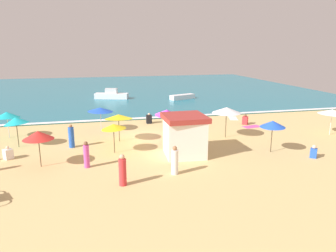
# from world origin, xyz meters

# --- Properties ---
(ground_plane) EXTENTS (60.00, 60.00, 0.00)m
(ground_plane) POSITION_xyz_m (0.00, 0.00, 0.00)
(ground_plane) COLOR #D8B775
(ocean_water) EXTENTS (60.00, 44.00, 0.10)m
(ocean_water) POSITION_xyz_m (0.00, 28.00, 0.05)
(ocean_water) COLOR teal
(ocean_water) RESTS_ON ground_plane
(wave_breaker_foam) EXTENTS (57.00, 0.70, 0.01)m
(wave_breaker_foam) POSITION_xyz_m (0.00, 6.30, 0.10)
(wave_breaker_foam) COLOR white
(wave_breaker_foam) RESTS_ON ocean_water
(lifeguard_cabana) EXTENTS (2.55, 2.69, 2.56)m
(lifeguard_cabana) POSITION_xyz_m (1.60, -4.54, 1.30)
(lifeguard_cabana) COLOR white
(lifeguard_cabana) RESTS_ON ground_plane
(beach_umbrella_0) EXTENTS (2.27, 2.27, 2.11)m
(beach_umbrella_0) POSITION_xyz_m (7.24, -5.31, 1.87)
(beach_umbrella_0) COLOR #4C3823
(beach_umbrella_0) RESTS_ON ground_plane
(beach_umbrella_1) EXTENTS (2.22, 2.20, 2.17)m
(beach_umbrella_1) POSITION_xyz_m (-8.94, -0.31, 1.86)
(beach_umbrella_1) COLOR #4C3823
(beach_umbrella_1) RESTS_ON ground_plane
(beach_umbrella_2) EXTENTS (2.24, 2.26, 2.07)m
(beach_umbrella_2) POSITION_xyz_m (-2.12, -0.53, 1.82)
(beach_umbrella_2) COLOR #4C3823
(beach_umbrella_2) RESTS_ON ground_plane
(beach_umbrella_3) EXTENTS (3.05, 3.05, 2.32)m
(beach_umbrella_3) POSITION_xyz_m (5.78, -1.37, 2.09)
(beach_umbrella_3) COLOR #4C3823
(beach_umbrella_3) RESTS_ON ground_plane
(beach_umbrella_4) EXTENTS (2.32, 2.32, 2.11)m
(beach_umbrella_4) POSITION_xyz_m (-6.94, -4.59, 1.86)
(beach_umbrella_4) COLOR #4C3823
(beach_umbrella_4) RESTS_ON ground_plane
(beach_umbrella_5) EXTENTS (2.05, 2.03, 1.98)m
(beach_umbrella_5) POSITION_xyz_m (-3.29, 2.71, 1.77)
(beach_umbrella_5) COLOR silver
(beach_umbrella_5) RESTS_ON ground_plane
(beach_umbrella_6) EXTENTS (2.12, 2.11, 2.05)m
(beach_umbrella_6) POSITION_xyz_m (14.00, -2.58, 1.81)
(beach_umbrella_6) COLOR silver
(beach_umbrella_6) RESTS_ON ground_plane
(beach_umbrella_7) EXTENTS (1.87, 1.86, 1.96)m
(beach_umbrella_7) POSITION_xyz_m (-2.66, -3.09, 1.75)
(beach_umbrella_7) COLOR #4C3823
(beach_umbrella_7) RESTS_ON ground_plane
(beach_umbrella_8) EXTENTS (1.97, 2.00, 2.07)m
(beach_umbrella_8) POSITION_xyz_m (-10.09, 2.29, 1.76)
(beach_umbrella_8) COLOR silver
(beach_umbrella_8) RESTS_ON ground_plane
(beach_umbrella_9) EXTENTS (2.44, 2.44, 2.35)m
(beach_umbrella_9) POSITION_xyz_m (1.31, -1.00, 2.04)
(beach_umbrella_9) COLOR #4C3823
(beach_umbrella_9) RESTS_ON ground_plane
(beachgoer_0) EXTENTS (0.54, 0.54, 0.82)m
(beachgoer_0) POSITION_xyz_m (9.21, -6.91, 0.35)
(beachgoer_0) COLOR blue
(beachgoer_0) RESTS_ON ground_plane
(beachgoer_1) EXTENTS (0.46, 0.46, 1.58)m
(beachgoer_1) POSITION_xyz_m (0.21, -7.46, 0.73)
(beachgoer_1) COLOR white
(beachgoer_1) RESTS_ON ground_plane
(beachgoer_2) EXTENTS (0.47, 0.47, 0.94)m
(beachgoer_2) POSITION_xyz_m (0.96, 4.44, 0.40)
(beachgoer_2) COLOR black
(beachgoer_2) RESTS_ON ground_plane
(beachgoer_3) EXTENTS (0.62, 0.62, 0.92)m
(beachgoer_3) POSITION_xyz_m (9.12, 2.05, 0.39)
(beachgoer_3) COLOR red
(beachgoer_3) RESTS_ON ground_plane
(beachgoer_4) EXTENTS (0.42, 0.42, 1.61)m
(beachgoer_4) POSITION_xyz_m (-5.40, -1.25, 0.74)
(beachgoer_4) COLOR blue
(beachgoer_4) RESTS_ON ground_plane
(beachgoer_6) EXTENTS (0.66, 0.66, 0.82)m
(beachgoer_6) POSITION_xyz_m (-9.06, -2.76, 0.33)
(beachgoer_6) COLOR white
(beachgoer_6) RESTS_ON ground_plane
(beachgoer_7) EXTENTS (0.42, 0.42, 1.61)m
(beachgoer_7) POSITION_xyz_m (-2.64, -8.23, 0.75)
(beachgoer_7) COLOR red
(beachgoer_7) RESTS_ON ground_plane
(beachgoer_9) EXTENTS (0.35, 0.35, 1.54)m
(beachgoer_9) POSITION_xyz_m (-4.38, -5.33, 0.72)
(beachgoer_9) COLOR #D84CA5
(beachgoer_9) RESTS_ON ground_plane
(beach_towel_0) EXTENTS (1.70, 1.12, 0.01)m
(beach_towel_0) POSITION_xyz_m (9.31, 1.13, 0.01)
(beach_towel_0) COLOR #D84CA5
(beach_towel_0) RESTS_ON ground_plane
(beach_towel_1) EXTENTS (1.28, 1.94, 0.01)m
(beach_towel_1) POSITION_xyz_m (9.16, 4.60, 0.01)
(beach_towel_1) COLOR white
(beach_towel_1) RESTS_ON ground_plane
(small_boat_0) EXTENTS (4.41, 2.42, 1.33)m
(small_boat_0) POSITION_xyz_m (-1.39, 18.76, 0.56)
(small_boat_0) COLOR white
(small_boat_0) RESTS_ON ocean_water
(small_boat_1) EXTENTS (3.48, 2.08, 0.59)m
(small_boat_1) POSITION_xyz_m (7.45, 16.21, 0.39)
(small_boat_1) COLOR white
(small_boat_1) RESTS_ON ocean_water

